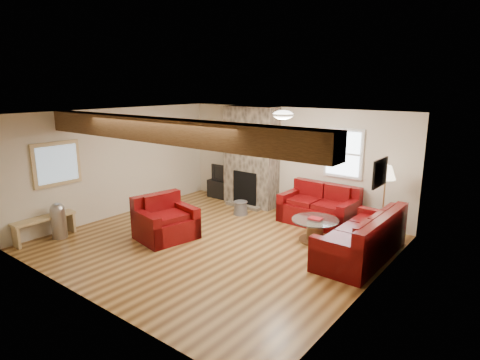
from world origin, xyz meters
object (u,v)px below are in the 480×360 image
at_px(sofa_three, 361,235).
at_px(tv_cabinet, 225,190).
at_px(television, 225,173).
at_px(floor_lamp, 386,176).
at_px(armchair_red, 166,218).
at_px(coffee_table, 315,230).
at_px(loveseat, 319,205).

xyz_separation_m(sofa_three, tv_cabinet, (-4.38, 1.47, -0.18)).
bearing_deg(television, floor_lamp, -4.10).
bearing_deg(tv_cabinet, television, 0.00).
relative_size(armchair_red, coffee_table, 1.15).
xyz_separation_m(loveseat, tv_cabinet, (-2.95, 0.30, -0.19)).
bearing_deg(tv_cabinet, armchair_red, -72.17).
height_order(armchair_red, television, television).
relative_size(armchair_red, floor_lamp, 0.71).
height_order(sofa_three, coffee_table, sofa_three).
xyz_separation_m(loveseat, television, (-2.95, 0.30, 0.27)).
relative_size(sofa_three, armchair_red, 2.06).
distance_m(sofa_three, armchair_red, 3.74).
distance_m(armchair_red, tv_cabinet, 3.13).
bearing_deg(floor_lamp, tv_cabinet, 175.90).
bearing_deg(television, tv_cabinet, 0.00).
bearing_deg(armchair_red, coffee_table, -43.59).
bearing_deg(floor_lamp, loveseat, 179.49).
bearing_deg(tv_cabinet, coffee_table, -20.67).
xyz_separation_m(television, floor_lamp, (4.36, -0.31, 0.57)).
relative_size(loveseat, television, 2.12).
height_order(sofa_three, loveseat, loveseat).
xyz_separation_m(sofa_three, television, (-4.38, 1.47, 0.28)).
bearing_deg(coffee_table, loveseat, 113.70).
distance_m(sofa_three, coffee_table, 1.04).
xyz_separation_m(loveseat, floor_lamp, (1.41, -0.01, 0.84)).
height_order(armchair_red, coffee_table, armchair_red).
xyz_separation_m(coffee_table, tv_cabinet, (-3.38, 1.28, 0.02)).
bearing_deg(television, sofa_three, -18.50).
relative_size(loveseat, tv_cabinet, 1.69).
distance_m(armchair_red, coffee_table, 2.97).
distance_m(coffee_table, tv_cabinet, 3.61).
distance_m(coffee_table, floor_lamp, 1.73).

